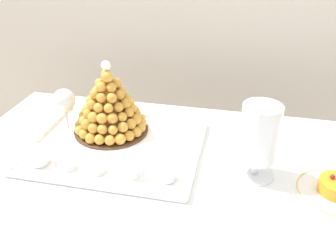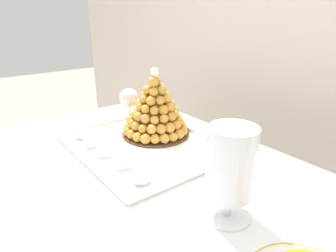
{
  "view_description": "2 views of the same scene",
  "coord_description": "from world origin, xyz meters",
  "px_view_note": "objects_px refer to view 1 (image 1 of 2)",
  "views": [
    {
      "loc": [
        0.2,
        -0.88,
        1.46
      ],
      "look_at": [
        -0.0,
        0.04,
        0.92
      ],
      "focal_mm": 38.88,
      "sensor_mm": 36.0,
      "label": 1
    },
    {
      "loc": [
        0.65,
        -0.44,
        1.26
      ],
      "look_at": [
        0.03,
        0.03,
        0.96
      ],
      "focal_mm": 31.81,
      "sensor_mm": 36.0,
      "label": 2
    }
  ],
  "objects_px": {
    "dessert_cup_left": "(38,157)",
    "dessert_cup_centre": "(97,166)",
    "dessert_cup_mid_left": "(67,162)",
    "fruit_tart_plate": "(336,190)",
    "dessert_cup_mid_right": "(132,167)",
    "wine_glass": "(64,102)",
    "croquembouche": "(109,105)",
    "macaron_goblet": "(259,135)",
    "serving_tray": "(117,147)",
    "dessert_cup_right": "(167,172)"
  },
  "relations": [
    {
      "from": "dessert_cup_left",
      "to": "dessert_cup_centre",
      "type": "xyz_separation_m",
      "value": [
        0.19,
        -0.0,
        -0.0
      ]
    },
    {
      "from": "dessert_cup_mid_left",
      "to": "fruit_tart_plate",
      "type": "distance_m",
      "value": 0.78
    },
    {
      "from": "dessert_cup_mid_right",
      "to": "wine_glass",
      "type": "relative_size",
      "value": 0.39
    },
    {
      "from": "croquembouche",
      "to": "dessert_cup_centre",
      "type": "height_order",
      "value": "croquembouche"
    },
    {
      "from": "macaron_goblet",
      "to": "dessert_cup_mid_right",
      "type": "bearing_deg",
      "value": -166.53
    },
    {
      "from": "croquembouche",
      "to": "fruit_tart_plate",
      "type": "bearing_deg",
      "value": -14.23
    },
    {
      "from": "dessert_cup_left",
      "to": "serving_tray",
      "type": "bearing_deg",
      "value": 34.92
    },
    {
      "from": "croquembouche",
      "to": "dessert_cup_mid_right",
      "type": "relative_size",
      "value": 4.13
    },
    {
      "from": "serving_tray",
      "to": "dessert_cup_left",
      "type": "xyz_separation_m",
      "value": [
        -0.2,
        -0.14,
        0.03
      ]
    },
    {
      "from": "serving_tray",
      "to": "dessert_cup_mid_left",
      "type": "bearing_deg",
      "value": -125.44
    },
    {
      "from": "dessert_cup_mid_right",
      "to": "dessert_cup_centre",
      "type": "bearing_deg",
      "value": -173.28
    },
    {
      "from": "dessert_cup_left",
      "to": "fruit_tart_plate",
      "type": "xyz_separation_m",
      "value": [
        0.88,
        0.05,
        -0.02
      ]
    },
    {
      "from": "dessert_cup_mid_right",
      "to": "dessert_cup_right",
      "type": "xyz_separation_m",
      "value": [
        0.11,
        -0.0,
        0.0
      ]
    },
    {
      "from": "dessert_cup_mid_left",
      "to": "dessert_cup_centre",
      "type": "xyz_separation_m",
      "value": [
        0.1,
        0.0,
        -0.0
      ]
    },
    {
      "from": "dessert_cup_left",
      "to": "wine_glass",
      "type": "relative_size",
      "value": 0.36
    },
    {
      "from": "dessert_cup_left",
      "to": "wine_glass",
      "type": "distance_m",
      "value": 0.23
    },
    {
      "from": "dessert_cup_mid_left",
      "to": "wine_glass",
      "type": "distance_m",
      "value": 0.26
    },
    {
      "from": "dessert_cup_mid_left",
      "to": "dessert_cup_right",
      "type": "relative_size",
      "value": 0.97
    },
    {
      "from": "serving_tray",
      "to": "dessert_cup_mid_left",
      "type": "height_order",
      "value": "dessert_cup_mid_left"
    },
    {
      "from": "croquembouche",
      "to": "dessert_cup_right",
      "type": "distance_m",
      "value": 0.35
    },
    {
      "from": "dessert_cup_mid_left",
      "to": "dessert_cup_right",
      "type": "height_order",
      "value": "dessert_cup_right"
    },
    {
      "from": "serving_tray",
      "to": "dessert_cup_mid_left",
      "type": "distance_m",
      "value": 0.18
    },
    {
      "from": "dessert_cup_mid_left",
      "to": "dessert_cup_centre",
      "type": "height_order",
      "value": "dessert_cup_mid_left"
    },
    {
      "from": "dessert_cup_right",
      "to": "fruit_tart_plate",
      "type": "bearing_deg",
      "value": 5.76
    },
    {
      "from": "dessert_cup_right",
      "to": "macaron_goblet",
      "type": "bearing_deg",
      "value": 19.72
    },
    {
      "from": "dessert_cup_mid_right",
      "to": "fruit_tart_plate",
      "type": "bearing_deg",
      "value": 4.34
    },
    {
      "from": "dessert_cup_left",
      "to": "dessert_cup_centre",
      "type": "distance_m",
      "value": 0.19
    },
    {
      "from": "macaron_goblet",
      "to": "dessert_cup_centre",
      "type": "bearing_deg",
      "value": -168.05
    },
    {
      "from": "serving_tray",
      "to": "dessert_cup_centre",
      "type": "relative_size",
      "value": 10.27
    },
    {
      "from": "dessert_cup_right",
      "to": "fruit_tart_plate",
      "type": "height_order",
      "value": "dessert_cup_right"
    },
    {
      "from": "croquembouche",
      "to": "dessert_cup_mid_left",
      "type": "bearing_deg",
      "value": -101.92
    },
    {
      "from": "dessert_cup_left",
      "to": "dessert_cup_mid_right",
      "type": "height_order",
      "value": "same"
    },
    {
      "from": "fruit_tart_plate",
      "to": "macaron_goblet",
      "type": "bearing_deg",
      "value": 169.67
    },
    {
      "from": "serving_tray",
      "to": "fruit_tart_plate",
      "type": "height_order",
      "value": "fruit_tart_plate"
    },
    {
      "from": "macaron_goblet",
      "to": "fruit_tart_plate",
      "type": "height_order",
      "value": "macaron_goblet"
    },
    {
      "from": "croquembouche",
      "to": "dessert_cup_left",
      "type": "xyz_separation_m",
      "value": [
        -0.15,
        -0.24,
        -0.08
      ]
    },
    {
      "from": "wine_glass",
      "to": "dessert_cup_mid_right",
      "type": "bearing_deg",
      "value": -33.77
    },
    {
      "from": "serving_tray",
      "to": "dessert_cup_mid_right",
      "type": "bearing_deg",
      "value": -53.63
    },
    {
      "from": "macaron_goblet",
      "to": "dessert_cup_left",
      "type": "bearing_deg",
      "value": -171.79
    },
    {
      "from": "dessert_cup_right",
      "to": "dessert_cup_mid_right",
      "type": "bearing_deg",
      "value": 178.07
    },
    {
      "from": "dessert_cup_left",
      "to": "croquembouche",
      "type": "bearing_deg",
      "value": 57.91
    },
    {
      "from": "macaron_goblet",
      "to": "wine_glass",
      "type": "relative_size",
      "value": 1.4
    },
    {
      "from": "dessert_cup_centre",
      "to": "dessert_cup_mid_right",
      "type": "distance_m",
      "value": 0.11
    },
    {
      "from": "dessert_cup_left",
      "to": "dessert_cup_right",
      "type": "bearing_deg",
      "value": 0.85
    },
    {
      "from": "wine_glass",
      "to": "dessert_cup_left",
      "type": "bearing_deg",
      "value": -88.34
    },
    {
      "from": "macaron_goblet",
      "to": "croquembouche",
      "type": "bearing_deg",
      "value": 164.08
    },
    {
      "from": "dessert_cup_centre",
      "to": "macaron_goblet",
      "type": "bearing_deg",
      "value": 11.95
    },
    {
      "from": "dessert_cup_left",
      "to": "dessert_cup_mid_left",
      "type": "relative_size",
      "value": 1.09
    },
    {
      "from": "dessert_cup_mid_left",
      "to": "fruit_tart_plate",
      "type": "height_order",
      "value": "dessert_cup_mid_left"
    },
    {
      "from": "dessert_cup_mid_left",
      "to": "dessert_cup_mid_right",
      "type": "distance_m",
      "value": 0.2
    }
  ]
}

